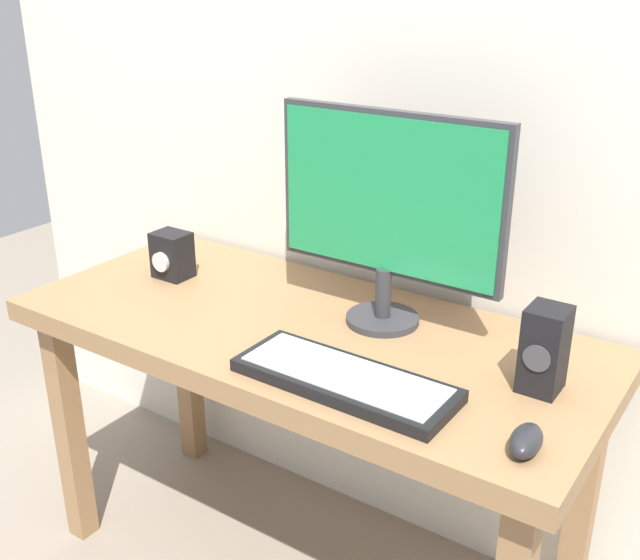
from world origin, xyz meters
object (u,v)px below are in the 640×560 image
at_px(desk, 305,359).
at_px(mouse, 526,441).
at_px(monitor, 388,206).
at_px(audio_controller, 172,255).
at_px(speaker_right, 544,350).
at_px(keyboard_primary, 345,380).

height_order(desk, mouse, mouse).
xyz_separation_m(monitor, audio_controller, (-0.59, -0.08, -0.21)).
xyz_separation_m(desk, monitor, (0.14, 0.12, 0.36)).
relative_size(desk, audio_controller, 11.28).
distance_m(desk, mouse, 0.63).
xyz_separation_m(mouse, audio_controller, (-1.04, 0.23, 0.04)).
xyz_separation_m(speaker_right, audio_controller, (-0.99, 0.02, -0.03)).
distance_m(desk, keyboard_primary, 0.30).
distance_m(mouse, speaker_right, 0.23).
bearing_deg(monitor, audio_controller, -172.44).
bearing_deg(desk, keyboard_primary, -38.85).
bearing_deg(monitor, keyboard_primary, -74.78).
relative_size(keyboard_primary, speaker_right, 2.61).
bearing_deg(monitor, speaker_right, -13.40).
relative_size(monitor, speaker_right, 3.16).
height_order(desk, keyboard_primary, keyboard_primary).
xyz_separation_m(desk, speaker_right, (0.54, 0.02, 0.18)).
height_order(desk, audio_controller, audio_controller).
distance_m(monitor, keyboard_primary, 0.40).
bearing_deg(desk, speaker_right, 2.51).
distance_m(desk, speaker_right, 0.57).
height_order(keyboard_primary, audio_controller, audio_controller).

